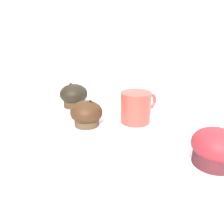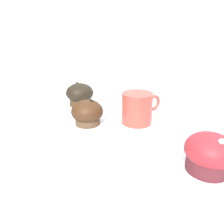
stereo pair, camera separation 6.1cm
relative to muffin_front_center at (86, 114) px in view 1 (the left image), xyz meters
name	(u,v)px [view 1 (the left image)]	position (x,y,z in m)	size (l,w,h in m)	color
wall_back	(153,86)	(0.06, 0.63, -0.06)	(3.20, 0.10, 1.80)	#B2B7BC
muffin_front_center	(86,114)	(0.00, 0.00, 0.00)	(0.09, 0.09, 0.08)	#463221
muffin_back_left	(74,96)	(-0.12, 0.13, 0.01)	(0.10, 0.10, 0.08)	#392614
muffin_back_right	(215,148)	(0.34, -0.07, 0.00)	(0.10, 0.10, 0.08)	#491A1F
coffee_cup	(136,107)	(0.12, 0.08, 0.01)	(0.09, 0.13, 0.09)	#99382D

